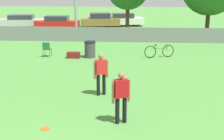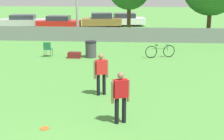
% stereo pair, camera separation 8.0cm
% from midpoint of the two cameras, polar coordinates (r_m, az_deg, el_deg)
% --- Properties ---
extents(fence_backline, '(19.21, 0.07, 1.21)m').
position_cam_midpoint_polar(fence_backline, '(23.26, -0.79, 6.51)').
color(fence_backline, gray).
rests_on(fence_backline, ground_plane).
extents(player_defender_red, '(0.54, 0.36, 1.59)m').
position_cam_midpoint_polar(player_defender_red, '(9.23, 1.82, -4.44)').
color(player_defender_red, black).
rests_on(player_defender_red, ground_plane).
extents(player_thrower_red, '(0.53, 0.38, 1.59)m').
position_cam_midpoint_polar(player_thrower_red, '(11.64, -1.81, -0.30)').
color(player_thrower_red, black).
rests_on(player_thrower_red, ground_plane).
extents(frisbee_disc, '(0.27, 0.27, 0.03)m').
position_cam_midpoint_polar(frisbee_disc, '(9.39, -11.97, -10.38)').
color(frisbee_disc, '#E5591E').
rests_on(frisbee_disc, ground_plane).
extents(folding_chair_sideline, '(0.44, 0.44, 0.87)m').
position_cam_midpoint_polar(folding_chair_sideline, '(18.61, -11.54, 3.93)').
color(folding_chair_sideline, '#333338').
rests_on(folding_chair_sideline, ground_plane).
extents(bicycle_sideline, '(1.74, 0.65, 0.77)m').
position_cam_midpoint_polar(bicycle_sideline, '(18.27, 8.92, 3.41)').
color(bicycle_sideline, black).
rests_on(bicycle_sideline, ground_plane).
extents(trash_bin, '(0.66, 0.66, 0.95)m').
position_cam_midpoint_polar(trash_bin, '(18.11, -3.77, 3.81)').
color(trash_bin, '#3F3F44').
rests_on(trash_bin, ground_plane).
extents(gear_bag_sideline, '(0.74, 0.40, 0.36)m').
position_cam_midpoint_polar(gear_bag_sideline, '(18.13, -6.77, 2.73)').
color(gear_bag_sideline, maroon).
rests_on(gear_bag_sideline, ground_plane).
extents(parked_car_silver, '(4.75, 2.35, 1.27)m').
position_cam_midpoint_polar(parked_car_silver, '(33.07, -15.87, 8.63)').
color(parked_car_silver, black).
rests_on(parked_car_silver, ground_plane).
extents(parked_car_red, '(4.19, 1.81, 1.27)m').
position_cam_midpoint_polar(parked_car_red, '(31.12, -9.64, 8.60)').
color(parked_car_red, black).
rests_on(parked_car_red, ground_plane).
extents(parked_car_tan, '(4.16, 2.43, 1.44)m').
position_cam_midpoint_polar(parked_car_tan, '(31.96, -1.87, 9.08)').
color(parked_car_tan, black).
rests_on(parked_car_tan, ground_plane).
extents(parked_car_white, '(4.46, 2.50, 1.32)m').
position_cam_midpoint_polar(parked_car_white, '(32.95, 2.32, 9.19)').
color(parked_car_white, black).
rests_on(parked_car_white, ground_plane).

